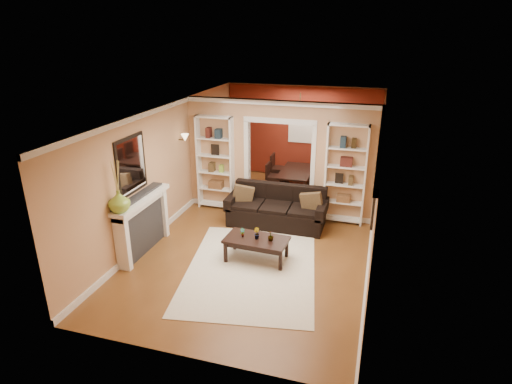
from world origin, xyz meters
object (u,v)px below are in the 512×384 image
(bookshelf_left, at_px, (216,163))
(fireplace, at_px, (144,225))
(coffee_table, at_px, (256,249))
(sofa, at_px, (277,207))
(bookshelf_right, at_px, (345,175))
(dining_table, at_px, (297,180))

(bookshelf_left, bearing_deg, fireplace, -102.05)
(coffee_table, height_order, fireplace, fireplace)
(sofa, height_order, bookshelf_right, bookshelf_right)
(coffee_table, relative_size, fireplace, 0.70)
(coffee_table, relative_size, dining_table, 0.78)
(bookshelf_right, height_order, fireplace, bookshelf_right)
(bookshelf_right, distance_m, fireplace, 4.47)
(dining_table, bearing_deg, sofa, -179.90)
(coffee_table, bearing_deg, bookshelf_right, 60.91)
(sofa, bearing_deg, dining_table, 90.10)
(bookshelf_left, xyz_separation_m, dining_table, (1.67, 1.83, -0.88))
(dining_table, bearing_deg, bookshelf_right, -142.08)
(bookshelf_left, relative_size, bookshelf_right, 1.00)
(coffee_table, distance_m, bookshelf_left, 2.95)
(coffee_table, distance_m, fireplace, 2.28)
(bookshelf_left, height_order, dining_table, bookshelf_left)
(coffee_table, height_order, dining_table, dining_table)
(sofa, distance_m, dining_table, 2.42)
(sofa, distance_m, bookshelf_left, 1.91)
(fireplace, xyz_separation_m, dining_table, (2.21, 4.36, -0.31))
(bookshelf_right, relative_size, fireplace, 1.35)
(bookshelf_right, bearing_deg, fireplace, -145.20)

